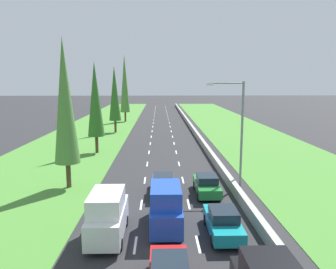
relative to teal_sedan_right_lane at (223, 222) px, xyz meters
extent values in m
plane|color=#28282B|center=(-3.34, 43.90, -0.81)|extent=(300.00, 300.00, 0.00)
cube|color=#478433|center=(-15.99, 43.90, -0.79)|extent=(14.00, 140.00, 0.04)
cube|color=#478433|center=(11.01, 43.90, -0.79)|extent=(14.00, 140.00, 0.04)
cube|color=#9E9B93|center=(2.36, 43.90, -0.39)|extent=(0.44, 120.00, 0.85)
cube|color=white|center=(-5.09, -1.10, -0.81)|extent=(0.14, 2.00, 0.01)
cube|color=white|center=(-5.09, 4.90, -0.81)|extent=(0.14, 2.00, 0.01)
cube|color=white|center=(-5.09, 10.90, -0.81)|extent=(0.14, 2.00, 0.01)
cube|color=white|center=(-5.09, 16.90, -0.81)|extent=(0.14, 2.00, 0.01)
cube|color=white|center=(-5.09, 22.90, -0.81)|extent=(0.14, 2.00, 0.01)
cube|color=white|center=(-5.09, 28.90, -0.81)|extent=(0.14, 2.00, 0.01)
cube|color=white|center=(-5.09, 34.90, -0.81)|extent=(0.14, 2.00, 0.01)
cube|color=white|center=(-5.09, 40.90, -0.81)|extent=(0.14, 2.00, 0.01)
cube|color=white|center=(-5.09, 46.90, -0.81)|extent=(0.14, 2.00, 0.01)
cube|color=white|center=(-5.09, 52.90, -0.81)|extent=(0.14, 2.00, 0.01)
cube|color=white|center=(-5.09, 58.90, -0.81)|extent=(0.14, 2.00, 0.01)
cube|color=white|center=(-5.09, 64.90, -0.81)|extent=(0.14, 2.00, 0.01)
cube|color=white|center=(-5.09, 70.90, -0.81)|extent=(0.14, 2.00, 0.01)
cube|color=white|center=(-5.09, 76.90, -0.81)|extent=(0.14, 2.00, 0.01)
cube|color=white|center=(-5.09, 82.90, -0.81)|extent=(0.14, 2.00, 0.01)
cube|color=white|center=(-5.09, 88.90, -0.81)|extent=(0.14, 2.00, 0.01)
cube|color=white|center=(-5.09, 94.90, -0.81)|extent=(0.14, 2.00, 0.01)
cube|color=white|center=(-5.09, 100.90, -0.81)|extent=(0.14, 2.00, 0.01)
cube|color=white|center=(-1.59, -1.10, -0.81)|extent=(0.14, 2.00, 0.01)
cube|color=white|center=(-1.59, 4.90, -0.81)|extent=(0.14, 2.00, 0.01)
cube|color=white|center=(-1.59, 10.90, -0.81)|extent=(0.14, 2.00, 0.01)
cube|color=white|center=(-1.59, 16.90, -0.81)|extent=(0.14, 2.00, 0.01)
cube|color=white|center=(-1.59, 22.90, -0.81)|extent=(0.14, 2.00, 0.01)
cube|color=white|center=(-1.59, 28.90, -0.81)|extent=(0.14, 2.00, 0.01)
cube|color=white|center=(-1.59, 34.90, -0.81)|extent=(0.14, 2.00, 0.01)
cube|color=white|center=(-1.59, 40.90, -0.81)|extent=(0.14, 2.00, 0.01)
cube|color=white|center=(-1.59, 46.90, -0.81)|extent=(0.14, 2.00, 0.01)
cube|color=white|center=(-1.59, 52.90, -0.81)|extent=(0.14, 2.00, 0.01)
cube|color=white|center=(-1.59, 58.90, -0.81)|extent=(0.14, 2.00, 0.01)
cube|color=white|center=(-1.59, 64.90, -0.81)|extent=(0.14, 2.00, 0.01)
cube|color=white|center=(-1.59, 70.90, -0.81)|extent=(0.14, 2.00, 0.01)
cube|color=white|center=(-1.59, 76.90, -0.81)|extent=(0.14, 2.00, 0.01)
cube|color=white|center=(-1.59, 82.90, -0.81)|extent=(0.14, 2.00, 0.01)
cube|color=white|center=(-1.59, 88.90, -0.81)|extent=(0.14, 2.00, 0.01)
cube|color=white|center=(-1.59, 94.90, -0.81)|extent=(0.14, 2.00, 0.01)
cube|color=white|center=(-1.59, 100.90, -0.81)|extent=(0.14, 2.00, 0.01)
cube|color=#19232D|center=(-3.31, -5.49, 0.53)|extent=(1.56, 1.90, 0.60)
cylinder|color=black|center=(-4.11, -3.95, -0.49)|extent=(0.22, 0.64, 0.64)
cylinder|color=black|center=(-2.51, -3.95, -0.49)|extent=(0.22, 0.64, 0.64)
cube|color=teal|center=(0.00, 0.03, -0.13)|extent=(1.76, 4.50, 0.72)
cube|color=#19232D|center=(0.00, -0.12, 0.53)|extent=(1.56, 1.90, 0.60)
cylinder|color=black|center=(-0.80, 1.43, -0.49)|extent=(0.22, 0.64, 0.64)
cylinder|color=black|center=(0.80, 1.43, -0.49)|extent=(0.22, 0.64, 0.64)
cylinder|color=black|center=(-0.80, -1.36, -0.49)|extent=(0.22, 0.64, 0.64)
cylinder|color=black|center=(0.80, -1.36, -0.49)|extent=(0.22, 0.64, 0.64)
cube|color=#1E47B7|center=(-3.36, 1.00, 0.21)|extent=(1.90, 4.90, 1.40)
cube|color=#1E47B7|center=(-3.36, 0.70, 1.46)|extent=(1.80, 3.10, 1.10)
cylinder|color=black|center=(-4.23, 2.52, -0.49)|extent=(0.22, 0.64, 0.64)
cylinder|color=black|center=(-2.49, 2.52, -0.49)|extent=(0.22, 0.64, 0.64)
cylinder|color=black|center=(-4.23, -0.52, -0.49)|extent=(0.22, 0.64, 0.64)
cylinder|color=black|center=(-2.49, -0.52, -0.49)|extent=(0.22, 0.64, 0.64)
cube|color=white|center=(-6.73, -0.11, 0.21)|extent=(1.90, 4.90, 1.40)
cube|color=white|center=(-6.73, -0.41, 1.46)|extent=(1.80, 3.10, 1.10)
cylinder|color=black|center=(-7.60, 1.41, -0.49)|extent=(0.22, 0.64, 0.64)
cylinder|color=black|center=(-5.86, 1.41, -0.49)|extent=(0.22, 0.64, 0.64)
cylinder|color=black|center=(-7.60, -1.63, -0.49)|extent=(0.22, 0.64, 0.64)
cylinder|color=black|center=(-5.86, -1.63, -0.49)|extent=(0.22, 0.64, 0.64)
cube|color=#1E47B7|center=(-3.45, 7.28, -0.13)|extent=(1.76, 4.50, 0.72)
cube|color=#19232D|center=(-3.45, 7.13, 0.53)|extent=(1.56, 1.90, 0.60)
cylinder|color=black|center=(-4.25, 8.68, -0.49)|extent=(0.22, 0.64, 0.64)
cylinder|color=black|center=(-2.65, 8.68, -0.49)|extent=(0.22, 0.64, 0.64)
cylinder|color=black|center=(-4.25, 5.89, -0.49)|extent=(0.22, 0.64, 0.64)
cylinder|color=black|center=(-2.65, 5.89, -0.49)|extent=(0.22, 0.64, 0.64)
cube|color=#237A33|center=(0.05, 7.03, -0.13)|extent=(1.76, 4.50, 0.72)
cube|color=#19232D|center=(0.05, 6.88, 0.53)|extent=(1.56, 1.90, 0.60)
cylinder|color=black|center=(-0.75, 8.42, -0.49)|extent=(0.22, 0.64, 0.64)
cylinder|color=black|center=(0.85, 8.42, -0.49)|extent=(0.22, 0.64, 0.64)
cylinder|color=black|center=(-0.75, 5.63, -0.49)|extent=(0.22, 0.64, 0.64)
cylinder|color=black|center=(0.85, 5.63, -0.49)|extent=(0.22, 0.64, 0.64)
cylinder|color=#4C3823|center=(-11.50, 9.05, 0.29)|extent=(0.40, 0.40, 2.20)
cone|color=#4C7F38|center=(-11.50, 9.05, 6.58)|extent=(2.11, 2.11, 10.39)
cylinder|color=#4C3823|center=(-11.69, 22.78, 0.29)|extent=(0.40, 0.40, 2.20)
cone|color=#2D6623|center=(-11.69, 22.78, 6.03)|extent=(2.09, 2.09, 9.28)
cylinder|color=#4C3823|center=(-11.55, 39.51, 0.29)|extent=(0.40, 0.40, 2.20)
cone|color=#2D6623|center=(-11.55, 39.51, 6.13)|extent=(2.09, 2.09, 9.48)
cylinder|color=#4C3823|center=(-11.43, 55.42, 0.29)|extent=(0.41, 0.41, 2.20)
cone|color=#4C7F38|center=(-11.43, 55.42, 7.71)|extent=(2.17, 2.17, 12.66)
cylinder|color=gray|center=(3.29, 9.17, 3.69)|extent=(0.20, 0.20, 9.00)
cylinder|color=gray|center=(1.89, 9.17, 8.04)|extent=(2.80, 0.12, 0.12)
cube|color=silver|center=(0.49, 9.17, 7.94)|extent=(0.60, 0.28, 0.20)
camera|label=1|loc=(-3.71, -18.05, 8.18)|focal=34.89mm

